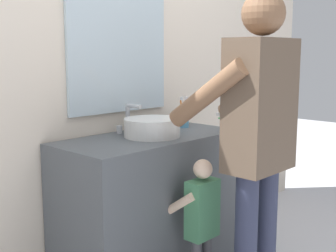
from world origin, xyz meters
TOP-DOWN VIEW (x-y plane):
  - back_wall at (0.00, 0.62)m, footprint 4.40×0.10m
  - vanity_cabinet at (0.00, 0.30)m, footprint 1.15×0.54m
  - sink_basin at (0.00, 0.28)m, footprint 0.34×0.34m
  - faucet at (0.00, 0.49)m, footprint 0.18×0.14m
  - toothbrush_cup at (0.38, 0.37)m, footprint 0.07×0.07m
  - child_toddler at (0.00, -0.10)m, footprint 0.25×0.25m
  - adult_parent at (0.14, -0.35)m, footprint 0.52×0.55m

SIDE VIEW (x-z plane):
  - vanity_cabinet at x=0.00m, z-range 0.00..0.89m
  - child_toddler at x=0.00m, z-range 0.08..0.90m
  - toothbrush_cup at x=0.38m, z-range 0.84..1.05m
  - sink_basin at x=0.00m, z-range 0.90..1.01m
  - faucet at x=0.00m, z-range 0.88..1.07m
  - adult_parent at x=0.14m, z-range 0.17..1.86m
  - back_wall at x=0.00m, z-range 0.00..2.70m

